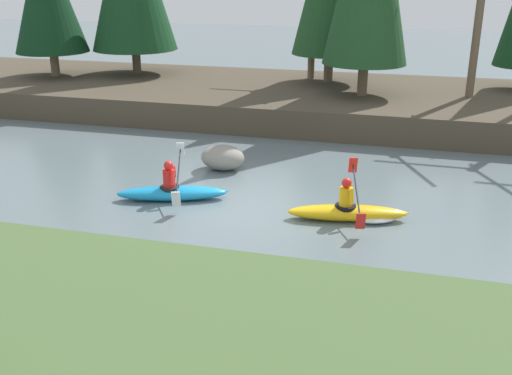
# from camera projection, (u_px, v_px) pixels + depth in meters

# --- Properties ---
(ground_plane) EXTENTS (90.00, 90.00, 0.00)m
(ground_plane) POSITION_uv_depth(u_px,v_px,m) (245.00, 211.00, 14.10)
(ground_plane) COLOR slate
(riverbank_near) EXTENTS (44.00, 6.18, 0.85)m
(riverbank_near) POSITION_uv_depth(u_px,v_px,m) (101.00, 373.00, 7.83)
(riverbank_near) COLOR #4C6638
(riverbank_near) RESTS_ON ground
(riverbank_far) EXTENTS (44.00, 8.02, 0.98)m
(riverbank_far) POSITION_uv_depth(u_px,v_px,m) (319.00, 101.00, 23.26)
(riverbank_far) COLOR #4C4233
(riverbank_far) RESTS_ON ground
(bare_tree_upstream) EXTENTS (2.78, 2.74, 4.96)m
(bare_tree_upstream) POSITION_uv_depth(u_px,v_px,m) (313.00, 21.00, 24.30)
(bare_tree_upstream) COLOR #7A664C
(bare_tree_upstream) RESTS_ON riverbank_far
(bare_tree_mid_upstream) EXTENTS (3.33, 3.29, 6.02)m
(bare_tree_mid_upstream) POSITION_uv_depth(u_px,v_px,m) (480.00, 15.00, 20.69)
(bare_tree_mid_upstream) COLOR brown
(bare_tree_mid_upstream) RESTS_ON riverbank_far
(kayaker_lead) EXTENTS (2.79, 2.06, 1.20)m
(kayaker_lead) POSITION_uv_depth(u_px,v_px,m) (353.00, 212.00, 13.56)
(kayaker_lead) COLOR yellow
(kayaker_lead) RESTS_ON ground
(kayaker_middle) EXTENTS (2.76, 2.02, 1.20)m
(kayaker_middle) POSITION_uv_depth(u_px,v_px,m) (173.00, 191.00, 14.73)
(kayaker_middle) COLOR #1993D6
(kayaker_middle) RESTS_ON ground
(boulder_midstream) EXTENTS (1.24, 0.97, 0.70)m
(boulder_midstream) POSITION_uv_depth(u_px,v_px,m) (223.00, 157.00, 16.88)
(boulder_midstream) COLOR gray
(boulder_midstream) RESTS_ON ground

